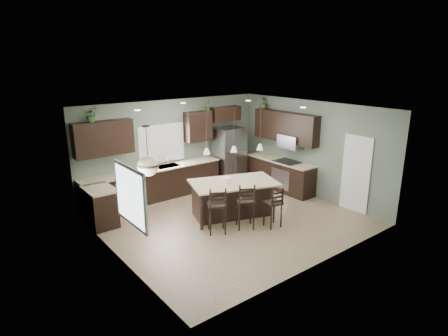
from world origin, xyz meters
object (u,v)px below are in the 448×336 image
refrigerator (229,156)px  plant_back_left (91,115)px  bar_stool_center (245,205)px  bar_stool_right (273,207)px  kitchen_island (234,199)px  serving_dish (226,180)px  bar_stool_left (217,209)px

refrigerator → plant_back_left: size_ratio=4.87×
bar_stool_center → bar_stool_right: 0.68m
kitchen_island → serving_dish: (-0.19, 0.07, 0.53)m
kitchen_island → bar_stool_right: 1.13m
refrigerator → bar_stool_center: (-1.80, -2.88, -0.35)m
serving_dish → plant_back_left: bearing=136.0°
bar_stool_left → bar_stool_right: bar_stool_left is taller
bar_stool_left → bar_stool_center: bar_stool_left is taller
refrigerator → bar_stool_left: bearing=-132.9°
bar_stool_center → refrigerator: bearing=87.6°
refrigerator → serving_dish: 2.72m
serving_dish → bar_stool_right: 1.35m
bar_stool_right → bar_stool_center: bearing=156.4°
kitchen_island → serving_dish: size_ratio=8.97×
kitchen_island → plant_back_left: plant_back_left is taller
kitchen_island → bar_stool_left: 1.07m
refrigerator → serving_dish: bearing=-130.0°
refrigerator → bar_stool_right: 3.49m
serving_dish → bar_stool_center: bar_stool_center is taller
serving_dish → bar_stool_left: (-0.74, -0.58, -0.42)m
serving_dish → kitchen_island: bearing=-19.0°
serving_dish → plant_back_left: plant_back_left is taller
kitchen_island → bar_stool_left: bearing=-131.7°
bar_stool_left → bar_stool_center: bearing=12.8°
refrigerator → kitchen_island: refrigerator is taller
kitchen_island → serving_dish: serving_dish is taller
refrigerator → bar_stool_left: size_ratio=1.61×
refrigerator → bar_stool_right: bearing=-110.8°
kitchen_island → plant_back_left: 4.15m
plant_back_left → bar_stool_center: bearing=-52.8°
refrigerator → bar_stool_right: size_ratio=1.84×
bar_stool_left → bar_stool_right: 1.38m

